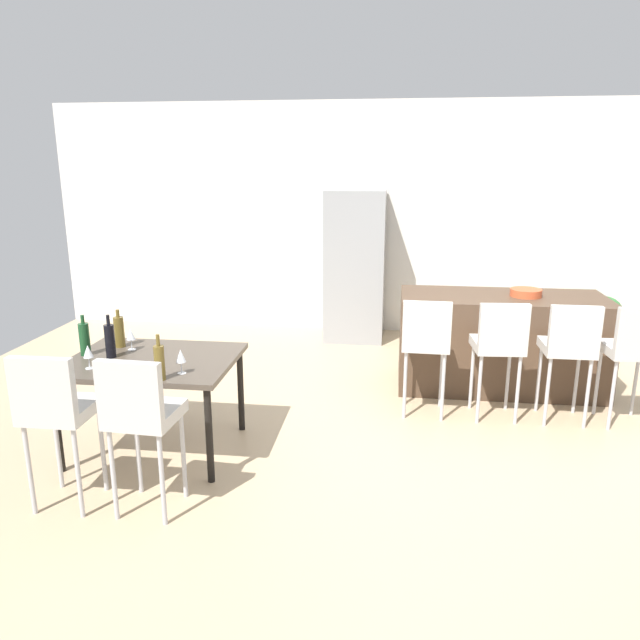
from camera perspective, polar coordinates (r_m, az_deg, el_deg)
The scene contains 20 objects.
ground_plane at distance 5.08m, azimuth 12.67°, elevation -10.60°, with size 10.00×10.00×0.00m, color tan.
back_wall at distance 7.74m, azimuth 11.27°, elevation 9.39°, with size 10.00×0.12×2.90m, color silver.
kitchen_island at distance 6.06m, azimuth 16.90°, elevation -2.01°, with size 1.94×0.84×0.92m, color #4C3828.
bar_chair_left at distance 5.14m, azimuth 10.13°, elevation -1.81°, with size 0.41×0.41×1.05m.
bar_chair_middle at distance 5.21m, azimuth 16.84°, elevation -2.00°, with size 0.43×0.43×1.05m.
bar_chair_right at distance 5.33m, azimuth 22.83°, elevation -2.15°, with size 0.40×0.40×1.05m.
bar_chair_far at distance 5.49m, azimuth 27.91°, elevation -2.26°, with size 0.42×0.42×1.05m.
dining_table at distance 4.63m, azimuth -15.79°, elevation -4.36°, with size 1.23×0.96×0.74m.
dining_chair_near at distance 4.05m, azimuth -24.10°, elevation -7.57°, with size 0.40×0.40×1.05m.
dining_chair_far at distance 3.80m, azimuth -16.91°, elevation -8.35°, with size 0.42×0.42×1.05m.
wine_bottle_far at distance 4.69m, azimuth -19.53°, elevation -1.86°, with size 0.07×0.07×0.33m.
wine_bottle_left at distance 4.11m, azimuth -15.17°, elevation -3.92°, with size 0.07×0.07×0.32m.
wine_bottle_middle at distance 4.94m, azimuth -18.73°, elevation -1.05°, with size 0.08×0.08×0.30m.
wine_bottle_inner at distance 4.82m, azimuth -21.69°, elevation -1.68°, with size 0.08×0.08×0.31m.
wine_glass_right at distance 4.83m, azimuth -17.72°, elevation -1.34°, with size 0.07×0.07×0.17m.
wine_glass_near at distance 4.49m, azimuth -21.39°, elevation -2.87°, with size 0.07×0.07×0.17m.
wine_glass_end at distance 4.20m, azimuth -13.23°, elevation -3.43°, with size 0.07×0.07×0.17m.
refrigerator at distance 7.37m, azimuth 3.38°, elevation 5.23°, with size 0.72×0.68×1.84m, color #939699.
fruit_bowl at distance 5.99m, azimuth 19.17°, elevation 2.50°, with size 0.29×0.29×0.07m, color #C6512D.
potted_plant at distance 7.87m, azimuth 25.62°, elevation 0.24°, with size 0.42×0.42×0.62m.
Camera 1 is at (-0.52, -4.57, 2.16)m, focal length 33.31 mm.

